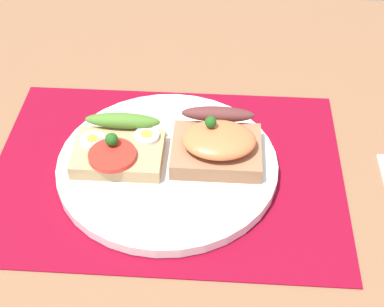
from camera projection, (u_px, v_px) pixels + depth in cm
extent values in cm
cube|color=brown|center=(168.00, 180.00, 71.60)|extent=(120.00, 90.00, 3.20)
cube|color=maroon|center=(168.00, 170.00, 70.39)|extent=(42.86, 31.43, 0.30)
cylinder|color=white|center=(168.00, 165.00, 69.83)|extent=(26.85, 26.85, 1.33)
cube|color=tan|center=(119.00, 155.00, 68.93)|extent=(10.69, 7.69, 1.80)
cylinder|color=red|center=(112.00, 155.00, 67.13)|extent=(5.66, 5.66, 0.60)
ellipsoid|color=#4D7D2A|center=(123.00, 121.00, 70.78)|extent=(9.41, 2.20, 1.80)
sphere|color=#1E5919|center=(111.00, 140.00, 67.38)|extent=(1.60, 1.60, 1.60)
cylinder|color=white|center=(93.00, 140.00, 69.10)|extent=(3.09, 3.09, 0.50)
cylinder|color=yellow|center=(93.00, 138.00, 68.87)|extent=(1.39, 1.39, 0.16)
cylinder|color=white|center=(147.00, 136.00, 69.70)|extent=(3.09, 3.09, 0.50)
cylinder|color=yellow|center=(147.00, 134.00, 69.47)|extent=(1.39, 1.39, 0.16)
cube|color=#9C6C4B|center=(216.00, 151.00, 69.17)|extent=(10.77, 8.51, 2.11)
ellipsoid|color=orange|center=(219.00, 140.00, 67.38)|extent=(8.83, 6.81, 2.29)
ellipsoid|color=brown|center=(218.00, 114.00, 71.21)|extent=(9.15, 2.20, 1.80)
sphere|color=#1E5919|center=(211.00, 122.00, 66.87)|extent=(1.40, 1.40, 1.40)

